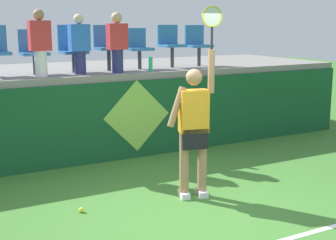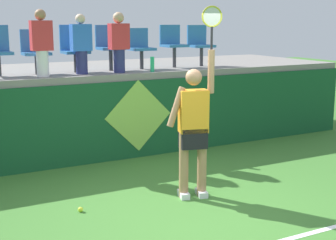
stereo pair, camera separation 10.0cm
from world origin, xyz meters
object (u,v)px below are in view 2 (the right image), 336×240
at_px(stadium_chair_2, 35,50).
at_px(spectator_2, 119,41).
at_px(stadium_chair_3, 74,47).
at_px(spectator_0, 81,44).
at_px(spectator_1, 42,42).
at_px(tennis_ball, 80,209).
at_px(tennis_player, 194,126).
at_px(stadium_chair_5, 140,46).
at_px(water_bottle, 152,64).
at_px(stadium_chair_6, 173,43).
at_px(stadium_chair_7, 200,43).
at_px(stadium_chair_4, 109,45).

xyz_separation_m(stadium_chair_2, spectator_2, (1.36, -0.47, 0.13)).
bearing_deg(stadium_chair_3, spectator_2, -35.61).
bearing_deg(spectator_0, stadium_chair_2, 149.91).
bearing_deg(spectator_1, tennis_ball, -94.72).
bearing_deg(spectator_1, tennis_player, -61.65).
bearing_deg(stadium_chair_3, spectator_0, -90.00).
xyz_separation_m(stadium_chair_2, stadium_chair_5, (1.98, -0.00, 0.02)).
distance_m(water_bottle, spectator_1, 1.98).
bearing_deg(stadium_chair_6, tennis_ball, -135.70).
bearing_deg(stadium_chair_7, spectator_2, -166.50).
height_order(stadium_chair_4, spectator_1, spectator_1).
bearing_deg(stadium_chair_3, water_bottle, -27.32).
distance_m(stadium_chair_4, stadium_chair_7, 1.96).
relative_size(water_bottle, stadium_chair_2, 0.36).
distance_m(stadium_chair_5, spectator_1, 2.04).
bearing_deg(stadium_chair_5, tennis_ball, -127.69).
xyz_separation_m(tennis_player, water_bottle, (0.56, 2.38, 0.62)).
distance_m(stadium_chair_5, spectator_2, 0.79).
bearing_deg(spectator_0, spectator_2, -6.07).
bearing_deg(tennis_ball, stadium_chair_7, 38.76).
bearing_deg(stadium_chair_4, stadium_chair_3, 179.40).
bearing_deg(stadium_chair_7, stadium_chair_6, -179.80).
relative_size(water_bottle, stadium_chair_3, 0.33).
height_order(tennis_player, spectator_0, tennis_player).
height_order(water_bottle, stadium_chair_4, stadium_chair_4).
bearing_deg(tennis_ball, tennis_player, -6.91).
bearing_deg(tennis_player, tennis_ball, 173.09).
height_order(tennis_player, stadium_chair_2, tennis_player).
height_order(tennis_ball, spectator_0, spectator_0).
bearing_deg(stadium_chair_5, spectator_0, -162.94).
bearing_deg(stadium_chair_5, stadium_chair_2, 179.92).
height_order(tennis_ball, stadium_chair_7, stadium_chair_7).
xyz_separation_m(tennis_player, stadium_chair_3, (-0.68, 3.02, 0.94)).
relative_size(tennis_player, stadium_chair_2, 3.42).
xyz_separation_m(tennis_ball, stadium_chair_7, (3.51, 2.82, 1.93)).
relative_size(spectator_1, spectator_2, 1.03).
xyz_separation_m(stadium_chair_6, spectator_1, (-2.69, -0.46, 0.09)).
xyz_separation_m(stadium_chair_2, stadium_chair_4, (1.36, 0.00, 0.05)).
bearing_deg(spectator_2, stadium_chair_7, 13.50).
relative_size(stadium_chair_2, stadium_chair_3, 0.91).
height_order(stadium_chair_3, stadium_chair_5, stadium_chair_3).
xyz_separation_m(stadium_chair_7, spectator_2, (-1.96, -0.47, 0.08)).
distance_m(stadium_chair_2, stadium_chair_4, 1.36).
xyz_separation_m(tennis_player, stadium_chair_7, (1.94, 3.01, 0.95)).
xyz_separation_m(stadium_chair_2, spectator_1, (0.00, -0.47, 0.15)).
relative_size(tennis_ball, spectator_0, 0.06).
relative_size(stadium_chair_5, spectator_0, 0.75).
distance_m(water_bottle, stadium_chair_5, 0.70).
relative_size(stadium_chair_2, spectator_2, 0.72).
bearing_deg(stadium_chair_3, stadium_chair_4, -0.60).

